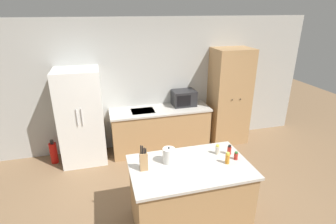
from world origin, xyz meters
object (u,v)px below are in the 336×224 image
Objects in this scene: microwave at (184,98)px; spice_bottle_tall_dark at (236,156)px; refrigerator at (81,117)px; knife_block at (144,161)px; fire_extinguisher at (54,153)px; spice_bottle_amber_oil at (217,150)px; spice_bottle_green_herb at (227,158)px; spice_bottle_short_red at (229,150)px; pantry_cabinet at (229,97)px; kettle at (169,156)px.

spice_bottle_tall_dark is (-0.01, -2.20, -0.07)m from microwave.
refrigerator is 2.15m from knife_block.
spice_bottle_amber_oil is at bearing -38.28° from fire_extinguisher.
refrigerator is 2.88m from spice_bottle_tall_dark.
refrigerator is at bearing -176.17° from microwave.
microwave is at bearing 85.94° from spice_bottle_green_herb.
knife_block is 2.48× the size of spice_bottle_short_red.
pantry_cabinet is at bearing -5.29° from microwave.
knife_block is at bearing -55.43° from fire_extinguisher.
kettle reaches higher than spice_bottle_short_red.
refrigerator reaches higher than spice_bottle_tall_dark.
knife_block is at bearing -67.76° from refrigerator.
refrigerator is at bearing 134.39° from spice_bottle_amber_oil.
knife_block is at bearing 172.78° from spice_bottle_green_herb.
spice_bottle_tall_dark is 0.80× the size of spice_bottle_short_red.
spice_bottle_short_red is at bearing 100.24° from spice_bottle_tall_dark.
spice_bottle_amber_oil is (1.83, -1.87, 0.09)m from refrigerator.
knife_block is at bearing 176.48° from spice_bottle_tall_dark.
pantry_cabinet reaches higher than spice_bottle_tall_dark.
kettle is at bearing -133.35° from pantry_cabinet.
spice_bottle_amber_oil reaches higher than spice_bottle_tall_dark.
kettle reaches higher than spice_bottle_tall_dark.
knife_block is 0.71× the size of fire_extinguisher.
fire_extinguisher is (-2.56, 1.95, -0.77)m from spice_bottle_short_red.
fire_extinguisher is (-2.59, 2.09, -0.75)m from spice_bottle_tall_dark.
kettle reaches higher than spice_bottle_green_herb.
pantry_cabinet is 3.66m from fire_extinguisher.
spice_bottle_green_herb is 0.33× the size of fire_extinguisher.
spice_bottle_short_red is at bearing -37.32° from fire_extinguisher.
fire_extinguisher is at bearing 141.04° from spice_bottle_tall_dark.
spice_bottle_tall_dark is 0.16m from spice_bottle_green_herb.
spice_bottle_amber_oil is (-1.16, -1.92, -0.03)m from pantry_cabinet.
spice_bottle_amber_oil is (-0.18, -2.01, -0.06)m from microwave.
spice_bottle_green_herb is at bearing -84.60° from spice_bottle_amber_oil.
pantry_cabinet is 2.32m from spice_bottle_tall_dark.
spice_bottle_green_herb reaches higher than spice_bottle_amber_oil.
refrigerator is 2.76m from spice_bottle_short_red.
refrigerator is at bearing -2.95° from fire_extinguisher.
refrigerator is at bearing 112.24° from knife_block.
spice_bottle_amber_oil reaches higher than fire_extinguisher.
spice_bottle_short_red is 3.31m from fire_extinguisher.
spice_bottle_tall_dark is (2.01, -2.06, 0.08)m from refrigerator.
microwave is 2.20m from spice_bottle_tall_dark.
spice_bottle_short_red is at bearing -1.02° from kettle.
spice_bottle_green_herb is at bearing -48.79° from refrigerator.
spice_bottle_amber_oil is 0.29× the size of fire_extinguisher.
knife_block is 2.59m from fire_extinguisher.
spice_bottle_short_red is at bearing -44.10° from refrigerator.
knife_block is 1.17m from spice_bottle_short_red.
spice_bottle_tall_dark is 0.23× the size of fire_extinguisher.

